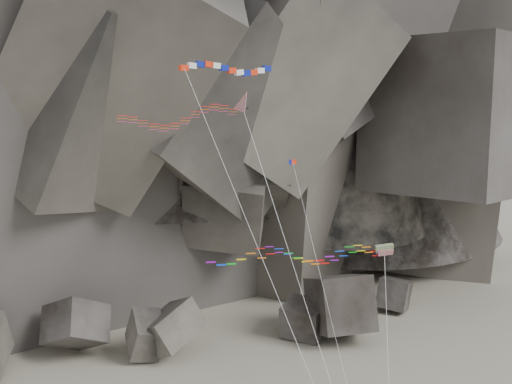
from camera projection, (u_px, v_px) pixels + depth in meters
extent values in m
cube|color=#47423F|center=(394.00, 297.00, 90.45)|extent=(6.17, 5.66, 5.11)
cube|color=#47423F|center=(339.00, 312.00, 80.36)|extent=(7.10, 10.09, 8.94)
cube|color=#47423F|center=(145.00, 343.00, 73.86)|extent=(4.23, 6.21, 6.17)
cube|color=#47423F|center=(304.00, 323.00, 80.57)|extent=(7.00, 7.27, 5.02)
cube|color=#47423F|center=(171.00, 341.00, 74.74)|extent=(8.73, 7.94, 7.19)
cube|color=#47423F|center=(76.00, 339.00, 74.51)|extent=(8.22, 8.97, 8.13)
cylinder|color=silver|center=(313.00, 327.00, 41.34)|extent=(6.05, 12.78, 28.26)
cube|color=red|center=(184.00, 68.00, 46.31)|extent=(0.71, 0.56, 0.41)
cube|color=white|center=(192.00, 66.00, 46.60)|extent=(0.74, 0.57, 0.46)
cube|color=#0D1992|center=(200.00, 64.00, 46.86)|extent=(0.75, 0.58, 0.49)
cube|color=red|center=(208.00, 64.00, 47.12)|extent=(0.76, 0.58, 0.49)
cube|color=white|center=(216.00, 66.00, 47.39)|extent=(0.74, 0.57, 0.47)
cube|color=#0D1992|center=(224.00, 68.00, 47.69)|extent=(0.72, 0.57, 0.43)
cube|color=red|center=(232.00, 71.00, 48.02)|extent=(0.73, 0.57, 0.45)
cube|color=white|center=(239.00, 72.00, 48.38)|extent=(0.75, 0.58, 0.49)
cube|color=#0D1992|center=(246.00, 73.00, 48.77)|extent=(0.76, 0.58, 0.50)
cube|color=red|center=(253.00, 72.00, 49.17)|extent=(0.75, 0.57, 0.48)
cube|color=white|center=(260.00, 71.00, 49.56)|extent=(0.72, 0.57, 0.44)
cube|color=#0D1992|center=(267.00, 68.00, 49.94)|extent=(0.72, 0.57, 0.44)
cylinder|color=silver|center=(280.00, 302.00, 42.22)|extent=(9.45, 16.04, 30.85)
cube|color=#CFCC0B|center=(384.00, 248.00, 45.48)|extent=(1.37, 0.63, 0.73)
cube|color=#0CB219|center=(385.00, 253.00, 45.36)|extent=(1.14, 0.47, 0.50)
cube|color=red|center=(293.00, 162.00, 44.30)|extent=(0.52, 0.07, 0.33)
cube|color=#0D1992|center=(290.00, 162.00, 44.26)|extent=(0.19, 0.05, 0.34)
cylinder|color=silver|center=(340.00, 358.00, 41.30)|extent=(2.84, 11.10, 24.33)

